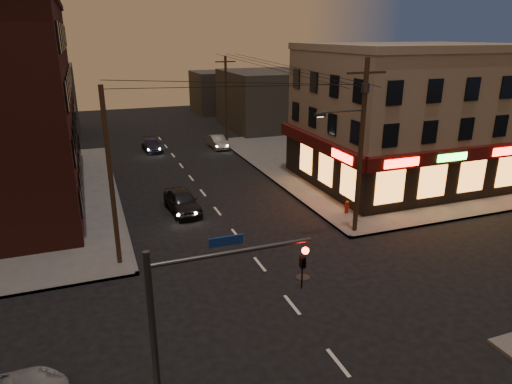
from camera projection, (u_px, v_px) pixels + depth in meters
name	position (u px, v px, depth m)	size (l,w,h in m)	color
ground	(292.00, 305.00, 20.12)	(120.00, 120.00, 0.00)	black
sidewalk_ne	(382.00, 160.00, 42.85)	(24.00, 28.00, 0.15)	#514F4C
pizza_building	(408.00, 115.00, 35.51)	(15.85, 12.85, 10.50)	gray
bg_building_ne_a	(267.00, 100.00, 57.22)	(10.00, 12.00, 7.00)	#3F3D3A
bg_building_nw	(34.00, 102.00, 51.69)	(9.00, 10.00, 8.00)	#3F3D3A
bg_building_ne_b	(221.00, 92.00, 69.12)	(8.00, 8.00, 6.00)	#3F3D3A
utility_pole_main	(360.00, 139.00, 25.57)	(4.20, 0.44, 10.00)	#382619
utility_pole_far	(226.00, 99.00, 49.16)	(0.26, 0.26, 9.00)	#382619
utility_pole_west	(111.00, 179.00, 22.10)	(0.24, 0.24, 9.00)	#382619
traffic_signal	(193.00, 322.00, 11.96)	(4.49, 0.32, 6.47)	#333538
sedan_near	(182.00, 201.00, 30.44)	(1.78, 4.44, 1.51)	black
sedan_mid	(218.00, 142.00, 47.58)	(1.39, 3.98, 1.31)	gray
sedan_far	(152.00, 145.00, 46.33)	(1.67, 4.10, 1.19)	#1A1D35
fire_hydrant	(347.00, 206.00, 29.93)	(0.37, 0.37, 0.82)	#9D1E0E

